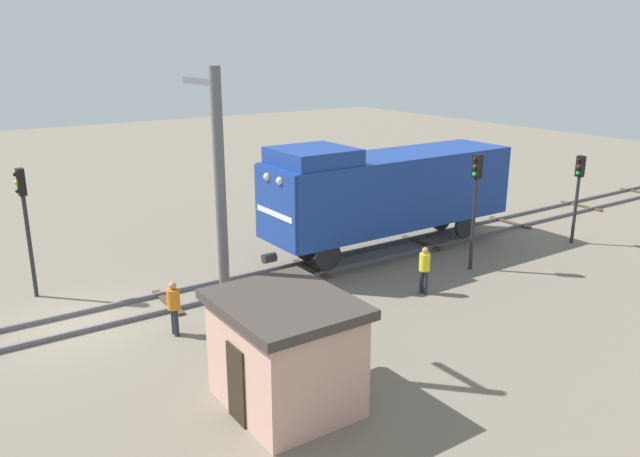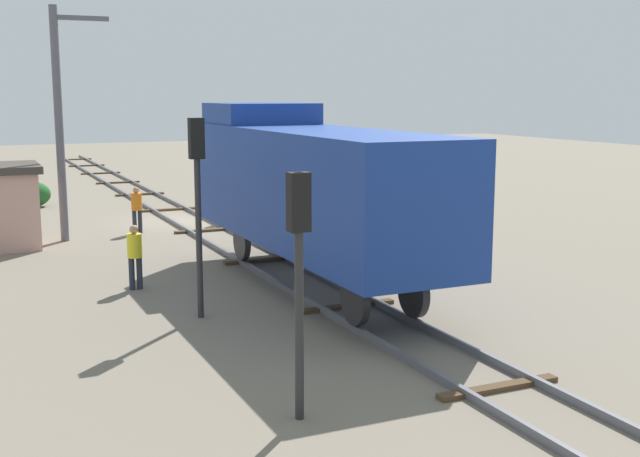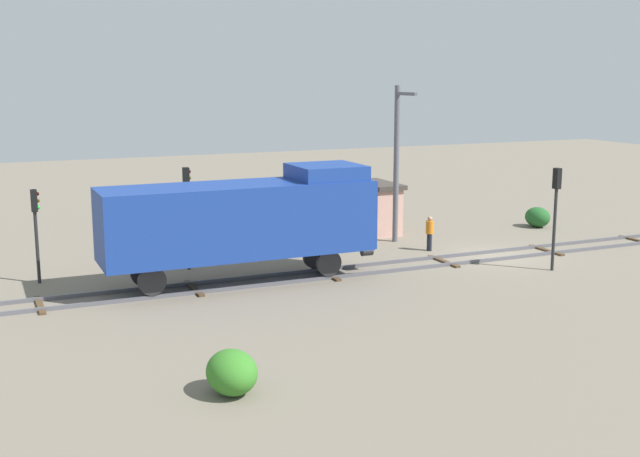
{
  "view_description": "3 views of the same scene",
  "coord_description": "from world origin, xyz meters",
  "px_view_note": "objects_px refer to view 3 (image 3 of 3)",
  "views": [
    {
      "loc": [
        19.01,
        -3.85,
        8.36
      ],
      "look_at": [
        -0.5,
        9.5,
        1.44
      ],
      "focal_mm": 35.0,
      "sensor_mm": 36.0,
      "label": 1
    },
    {
      "loc": [
        8.23,
        31.18,
        5.06
      ],
      "look_at": [
        -0.57,
        11.79,
        1.44
      ],
      "focal_mm": 45.0,
      "sensor_mm": 36.0,
      "label": 2
    },
    {
      "loc": [
        -30.38,
        22.5,
        8.49
      ],
      "look_at": [
        0.05,
        9.1,
        2.05
      ],
      "focal_mm": 45.0,
      "sensor_mm": 36.0,
      "label": 3
    }
  ],
  "objects_px": {
    "traffic_signal_near": "(556,200)",
    "worker_near_track": "(430,231)",
    "traffic_signal_mid": "(187,199)",
    "relay_hut": "(368,208)",
    "catenary_mast": "(397,160)",
    "locomotive": "(243,218)",
    "traffic_signal_far": "(35,218)",
    "worker_by_signal": "(253,238)"
  },
  "relations": [
    {
      "from": "worker_near_track",
      "to": "relay_hut",
      "type": "relative_size",
      "value": 0.49
    },
    {
      "from": "worker_near_track",
      "to": "relay_hut",
      "type": "height_order",
      "value": "relay_hut"
    },
    {
      "from": "traffic_signal_mid",
      "to": "catenary_mast",
      "type": "bearing_deg",
      "value": -82.21
    },
    {
      "from": "relay_hut",
      "to": "traffic_signal_mid",
      "type": "bearing_deg",
      "value": 110.58
    },
    {
      "from": "traffic_signal_near",
      "to": "worker_near_track",
      "type": "distance_m",
      "value": 6.64
    },
    {
      "from": "traffic_signal_mid",
      "to": "relay_hut",
      "type": "relative_size",
      "value": 1.29
    },
    {
      "from": "worker_near_track",
      "to": "traffic_signal_mid",
      "type": "bearing_deg",
      "value": -152.12
    },
    {
      "from": "traffic_signal_near",
      "to": "worker_by_signal",
      "type": "xyz_separation_m",
      "value": [
        7.4,
        11.32,
        -2.13
      ]
    },
    {
      "from": "traffic_signal_mid",
      "to": "traffic_signal_far",
      "type": "xyz_separation_m",
      "value": [
        0.2,
        6.24,
        -0.41
      ]
    },
    {
      "from": "traffic_signal_mid",
      "to": "relay_hut",
      "type": "distance_m",
      "value": 11.79
    },
    {
      "from": "worker_near_track",
      "to": "worker_by_signal",
      "type": "relative_size",
      "value": 1.0
    },
    {
      "from": "traffic_signal_mid",
      "to": "worker_near_track",
      "type": "bearing_deg",
      "value": -94.88
    },
    {
      "from": "worker_by_signal",
      "to": "relay_hut",
      "type": "relative_size",
      "value": 0.49
    },
    {
      "from": "catenary_mast",
      "to": "traffic_signal_near",
      "type": "bearing_deg",
      "value": -157.77
    },
    {
      "from": "relay_hut",
      "to": "locomotive",
      "type": "bearing_deg",
      "value": 128.35
    },
    {
      "from": "traffic_signal_near",
      "to": "catenary_mast",
      "type": "relative_size",
      "value": 0.57
    },
    {
      "from": "worker_near_track",
      "to": "worker_by_signal",
      "type": "distance_m",
      "value": 8.65
    },
    {
      "from": "worker_near_track",
      "to": "catenary_mast",
      "type": "bearing_deg",
      "value": 133.15
    },
    {
      "from": "locomotive",
      "to": "traffic_signal_far",
      "type": "bearing_deg",
      "value": 64.89
    },
    {
      "from": "traffic_signal_near",
      "to": "traffic_signal_mid",
      "type": "xyz_separation_m",
      "value": [
        6.6,
        14.56,
        0.0
      ]
    },
    {
      "from": "traffic_signal_far",
      "to": "worker_near_track",
      "type": "height_order",
      "value": "traffic_signal_far"
    },
    {
      "from": "traffic_signal_near",
      "to": "worker_near_track",
      "type": "xyz_separation_m",
      "value": [
        5.6,
        2.86,
        -2.13
      ]
    },
    {
      "from": "locomotive",
      "to": "traffic_signal_far",
      "type": "distance_m",
      "value": 8.48
    },
    {
      "from": "traffic_signal_near",
      "to": "catenary_mast",
      "type": "xyz_separation_m",
      "value": [
        8.14,
        3.33,
        1.09
      ]
    },
    {
      "from": "relay_hut",
      "to": "traffic_signal_far",
      "type": "bearing_deg",
      "value": 102.8
    },
    {
      "from": "locomotive",
      "to": "relay_hut",
      "type": "xyz_separation_m",
      "value": [
        7.5,
        -9.48,
        -1.38
      ]
    },
    {
      "from": "traffic_signal_mid",
      "to": "worker_near_track",
      "type": "relative_size",
      "value": 2.66
    },
    {
      "from": "traffic_signal_near",
      "to": "traffic_signal_far",
      "type": "distance_m",
      "value": 21.89
    },
    {
      "from": "traffic_signal_far",
      "to": "worker_near_track",
      "type": "bearing_deg",
      "value": -93.83
    },
    {
      "from": "locomotive",
      "to": "traffic_signal_mid",
      "type": "height_order",
      "value": "locomotive"
    },
    {
      "from": "traffic_signal_far",
      "to": "worker_by_signal",
      "type": "height_order",
      "value": "traffic_signal_far"
    },
    {
      "from": "locomotive",
      "to": "traffic_signal_far",
      "type": "relative_size",
      "value": 2.98
    },
    {
      "from": "locomotive",
      "to": "relay_hut",
      "type": "height_order",
      "value": "locomotive"
    },
    {
      "from": "catenary_mast",
      "to": "relay_hut",
      "type": "xyz_separation_m",
      "value": [
        2.56,
        0.32,
        -2.82
      ]
    },
    {
      "from": "catenary_mast",
      "to": "relay_hut",
      "type": "height_order",
      "value": "catenary_mast"
    },
    {
      "from": "traffic_signal_mid",
      "to": "traffic_signal_far",
      "type": "bearing_deg",
      "value": 88.17
    },
    {
      "from": "worker_near_track",
      "to": "catenary_mast",
      "type": "relative_size",
      "value": 0.21
    },
    {
      "from": "traffic_signal_mid",
      "to": "traffic_signal_near",
      "type": "bearing_deg",
      "value": -114.38
    },
    {
      "from": "worker_by_signal",
      "to": "catenary_mast",
      "type": "height_order",
      "value": "catenary_mast"
    },
    {
      "from": "relay_hut",
      "to": "worker_near_track",
      "type": "bearing_deg",
      "value": -171.27
    },
    {
      "from": "locomotive",
      "to": "catenary_mast",
      "type": "bearing_deg",
      "value": -63.25
    },
    {
      "from": "locomotive",
      "to": "worker_by_signal",
      "type": "height_order",
      "value": "locomotive"
    }
  ]
}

